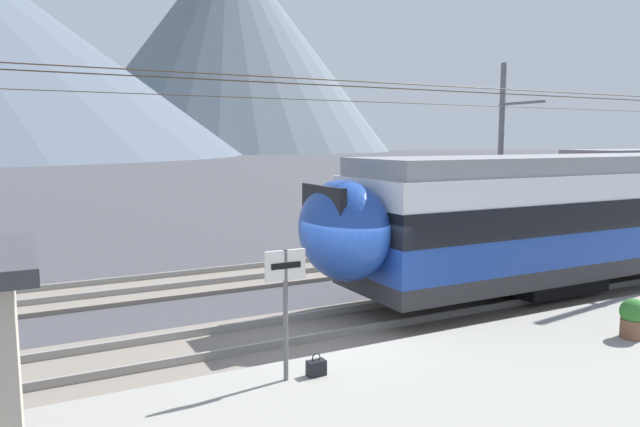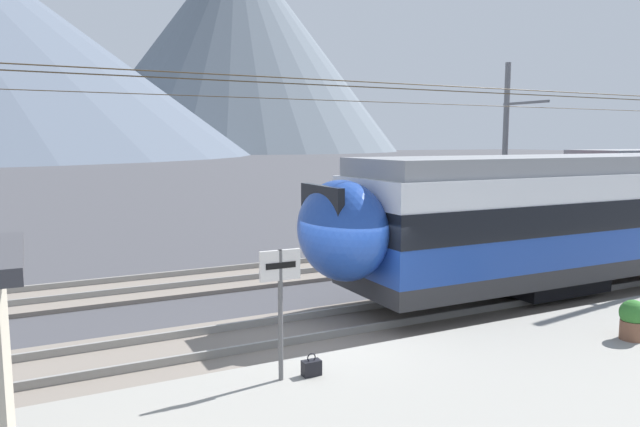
% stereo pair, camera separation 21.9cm
% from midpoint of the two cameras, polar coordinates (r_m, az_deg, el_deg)
% --- Properties ---
extents(ground_plane, '(400.00, 400.00, 0.00)m').
position_cam_midpoint_polar(ground_plane, '(12.62, 1.63, -12.62)').
color(ground_plane, '#424247').
extents(track_near, '(120.00, 3.00, 0.28)m').
position_cam_midpoint_polar(track_near, '(13.32, -0.22, -11.23)').
color(track_near, slate).
rests_on(track_near, ground).
extents(track_far, '(120.00, 3.00, 0.28)m').
position_cam_midpoint_polar(track_far, '(18.40, -8.42, -6.13)').
color(track_far, slate).
rests_on(track_far, ground).
extents(catenary_mast_far_side, '(46.07, 2.42, 7.53)m').
position_cam_midpoint_polar(catenary_mast_far_side, '(26.52, 17.20, 6.18)').
color(catenary_mast_far_side, slate).
rests_on(catenary_mast_far_side, ground).
extents(platform_sign, '(0.70, 0.08, 2.19)m').
position_cam_midpoint_polar(platform_sign, '(9.64, -4.04, -6.98)').
color(platform_sign, '#59595B').
rests_on(platform_sign, platform_slab).
extents(handbag_near_sign, '(0.32, 0.18, 0.39)m').
position_cam_midpoint_polar(handbag_near_sign, '(10.25, -1.00, -14.76)').
color(handbag_near_sign, black).
rests_on(handbag_near_sign, platform_slab).
extents(potted_plant_platform_edge, '(0.52, 0.52, 0.81)m').
position_cam_midpoint_polar(potted_plant_platform_edge, '(13.45, 27.74, -8.87)').
color(potted_plant_platform_edge, brown).
rests_on(potted_plant_platform_edge, platform_slab).
extents(mountain_central_peak, '(122.54, 122.54, 80.99)m').
position_cam_midpoint_polar(mountain_central_peak, '(235.96, -8.81, 15.90)').
color(mountain_central_peak, slate).
rests_on(mountain_central_peak, ground).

